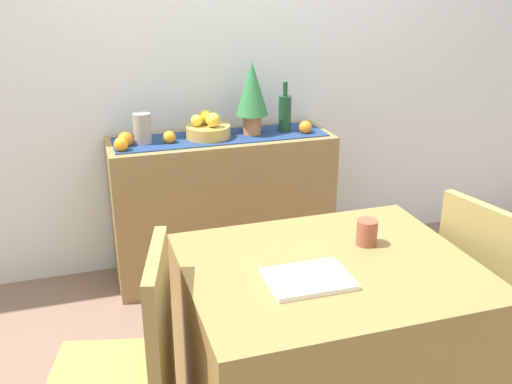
{
  "coord_description": "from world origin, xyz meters",
  "views": [
    {
      "loc": [
        -0.8,
        -2.11,
        1.72
      ],
      "look_at": [
        -0.02,
        0.37,
        0.71
      ],
      "focal_mm": 40.73,
      "sensor_mm": 36.0,
      "label": 1
    }
  ],
  "objects_px": {
    "wine_bottle": "(285,113)",
    "open_book": "(308,279)",
    "coffee_cup": "(367,232)",
    "fruit_bowl": "(208,132)",
    "chair_by_corner": "(494,338)",
    "dining_table": "(325,351)",
    "ceramic_vase": "(142,129)",
    "sideboard_console": "(223,207)",
    "potted_plant": "(252,92)"
  },
  "relations": [
    {
      "from": "wine_bottle",
      "to": "open_book",
      "type": "distance_m",
      "value": 1.54
    },
    {
      "from": "coffee_cup",
      "to": "fruit_bowl",
      "type": "bearing_deg",
      "value": 104.07
    },
    {
      "from": "wine_bottle",
      "to": "chair_by_corner",
      "type": "xyz_separation_m",
      "value": [
        0.45,
        -1.37,
        -0.68
      ]
    },
    {
      "from": "dining_table",
      "to": "coffee_cup",
      "type": "bearing_deg",
      "value": 28.29
    },
    {
      "from": "fruit_bowl",
      "to": "dining_table",
      "type": "height_order",
      "value": "fruit_bowl"
    },
    {
      "from": "ceramic_vase",
      "to": "sideboard_console",
      "type": "bearing_deg",
      "value": 0.0
    },
    {
      "from": "dining_table",
      "to": "coffee_cup",
      "type": "xyz_separation_m",
      "value": [
        0.2,
        0.11,
        0.42
      ]
    },
    {
      "from": "chair_by_corner",
      "to": "ceramic_vase",
      "type": "bearing_deg",
      "value": 132.31
    },
    {
      "from": "dining_table",
      "to": "coffee_cup",
      "type": "relative_size",
      "value": 10.39
    },
    {
      "from": "open_book",
      "to": "coffee_cup",
      "type": "xyz_separation_m",
      "value": [
        0.32,
        0.19,
        0.04
      ]
    },
    {
      "from": "potted_plant",
      "to": "dining_table",
      "type": "distance_m",
      "value": 1.55
    },
    {
      "from": "coffee_cup",
      "to": "dining_table",
      "type": "bearing_deg",
      "value": -151.71
    },
    {
      "from": "dining_table",
      "to": "open_book",
      "type": "xyz_separation_m",
      "value": [
        -0.12,
        -0.09,
        0.38
      ]
    },
    {
      "from": "wine_bottle",
      "to": "coffee_cup",
      "type": "xyz_separation_m",
      "value": [
        -0.13,
        -1.26,
        -0.16
      ]
    },
    {
      "from": "fruit_bowl",
      "to": "chair_by_corner",
      "type": "height_order",
      "value": "fruit_bowl"
    },
    {
      "from": "fruit_bowl",
      "to": "open_book",
      "type": "bearing_deg",
      "value": -89.95
    },
    {
      "from": "wine_bottle",
      "to": "sideboard_console",
      "type": "bearing_deg",
      "value": 180.0
    },
    {
      "from": "fruit_bowl",
      "to": "wine_bottle",
      "type": "xyz_separation_m",
      "value": [
        0.45,
        -0.0,
        0.07
      ]
    },
    {
      "from": "wine_bottle",
      "to": "dining_table",
      "type": "height_order",
      "value": "wine_bottle"
    },
    {
      "from": "sideboard_console",
      "to": "wine_bottle",
      "type": "xyz_separation_m",
      "value": [
        0.37,
        -0.0,
        0.53
      ]
    },
    {
      "from": "fruit_bowl",
      "to": "dining_table",
      "type": "bearing_deg",
      "value": -84.99
    },
    {
      "from": "fruit_bowl",
      "to": "dining_table",
      "type": "xyz_separation_m",
      "value": [
        0.12,
        -1.37,
        -0.51
      ]
    },
    {
      "from": "chair_by_corner",
      "to": "sideboard_console",
      "type": "bearing_deg",
      "value": 120.92
    },
    {
      "from": "potted_plant",
      "to": "coffee_cup",
      "type": "relative_size",
      "value": 4.19
    },
    {
      "from": "dining_table",
      "to": "chair_by_corner",
      "type": "bearing_deg",
      "value": -0.27
    },
    {
      "from": "sideboard_console",
      "to": "coffee_cup",
      "type": "relative_size",
      "value": 12.72
    },
    {
      "from": "open_book",
      "to": "coffee_cup",
      "type": "height_order",
      "value": "coffee_cup"
    },
    {
      "from": "potted_plant",
      "to": "chair_by_corner",
      "type": "xyz_separation_m",
      "value": [
        0.64,
        -1.37,
        -0.81
      ]
    },
    {
      "from": "sideboard_console",
      "to": "chair_by_corner",
      "type": "height_order",
      "value": "chair_by_corner"
    },
    {
      "from": "ceramic_vase",
      "to": "coffee_cup",
      "type": "distance_m",
      "value": 1.44
    },
    {
      "from": "sideboard_console",
      "to": "coffee_cup",
      "type": "distance_m",
      "value": 1.34
    },
    {
      "from": "ceramic_vase",
      "to": "dining_table",
      "type": "distance_m",
      "value": 1.55
    },
    {
      "from": "fruit_bowl",
      "to": "coffee_cup",
      "type": "height_order",
      "value": "fruit_bowl"
    },
    {
      "from": "sideboard_console",
      "to": "potted_plant",
      "type": "height_order",
      "value": "potted_plant"
    },
    {
      "from": "sideboard_console",
      "to": "fruit_bowl",
      "type": "xyz_separation_m",
      "value": [
        -0.07,
        0.0,
        0.46
      ]
    },
    {
      "from": "sideboard_console",
      "to": "open_book",
      "type": "bearing_deg",
      "value": -92.76
    },
    {
      "from": "wine_bottle",
      "to": "ceramic_vase",
      "type": "height_order",
      "value": "wine_bottle"
    },
    {
      "from": "wine_bottle",
      "to": "coffee_cup",
      "type": "distance_m",
      "value": 1.28
    },
    {
      "from": "sideboard_console",
      "to": "potted_plant",
      "type": "bearing_deg",
      "value": 0.0
    },
    {
      "from": "sideboard_console",
      "to": "open_book",
      "type": "xyz_separation_m",
      "value": [
        -0.07,
        -1.46,
        0.33
      ]
    },
    {
      "from": "open_book",
      "to": "coffee_cup",
      "type": "relative_size",
      "value": 2.85
    },
    {
      "from": "fruit_bowl",
      "to": "potted_plant",
      "type": "height_order",
      "value": "potted_plant"
    },
    {
      "from": "ceramic_vase",
      "to": "coffee_cup",
      "type": "xyz_separation_m",
      "value": [
        0.67,
        -1.26,
        -0.13
      ]
    },
    {
      "from": "wine_bottle",
      "to": "potted_plant",
      "type": "relative_size",
      "value": 0.7
    },
    {
      "from": "dining_table",
      "to": "open_book",
      "type": "bearing_deg",
      "value": -143.44
    },
    {
      "from": "open_book",
      "to": "ceramic_vase",
      "type": "bearing_deg",
      "value": 104.27
    },
    {
      "from": "wine_bottle",
      "to": "ceramic_vase",
      "type": "distance_m",
      "value": 0.8
    },
    {
      "from": "wine_bottle",
      "to": "open_book",
      "type": "xyz_separation_m",
      "value": [
        -0.45,
        -1.46,
        -0.2
      ]
    },
    {
      "from": "coffee_cup",
      "to": "wine_bottle",
      "type": "bearing_deg",
      "value": 84.13
    },
    {
      "from": "ceramic_vase",
      "to": "coffee_cup",
      "type": "relative_size",
      "value": 1.7
    }
  ]
}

